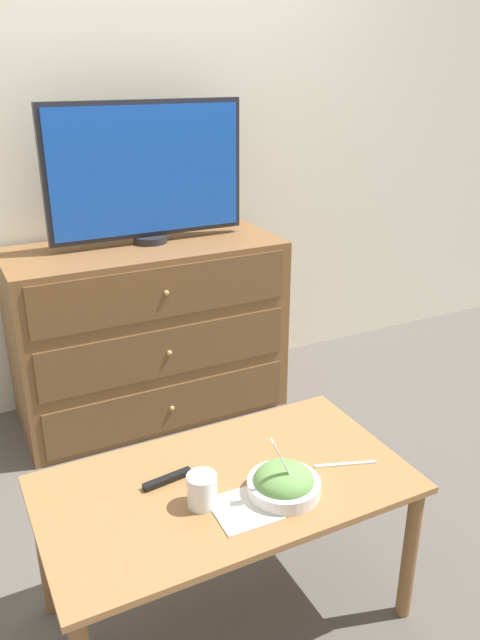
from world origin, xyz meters
TOP-DOWN VIEW (x-y plane):
  - ground_plane at (0.00, 0.00)m, footprint 12.00×12.00m
  - wall_back at (0.00, 0.03)m, footprint 12.00×0.05m
  - dresser at (0.05, -0.29)m, footprint 1.22×0.54m
  - tv at (0.09, -0.25)m, footprint 0.88×0.15m
  - coffee_table at (-0.16, -1.55)m, footprint 1.03×0.58m
  - takeout_bowl at (-0.04, -1.67)m, footprint 0.20×0.20m
  - drink_cup at (-0.26, -1.61)m, footprint 0.08×0.08m
  - napkin at (-0.17, -1.68)m, footprint 0.17×0.17m
  - knife at (0.19, -1.64)m, footprint 0.18×0.07m
  - remote_control at (-0.31, -1.48)m, footprint 0.15×0.04m

SIDE VIEW (x-z plane):
  - ground_plane at x=0.00m, z-range 0.00..0.00m
  - dresser at x=0.05m, z-range 0.00..0.83m
  - coffee_table at x=-0.16m, z-range 0.18..0.66m
  - napkin at x=-0.17m, z-range 0.48..0.49m
  - knife at x=0.19m, z-range 0.48..0.49m
  - remote_control at x=-0.31m, z-range 0.48..0.50m
  - takeout_bowl at x=-0.04m, z-range 0.42..0.61m
  - drink_cup at x=-0.26m, z-range 0.48..0.57m
  - tv at x=0.09m, z-range 0.83..1.44m
  - wall_back at x=0.00m, z-range 0.00..2.60m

